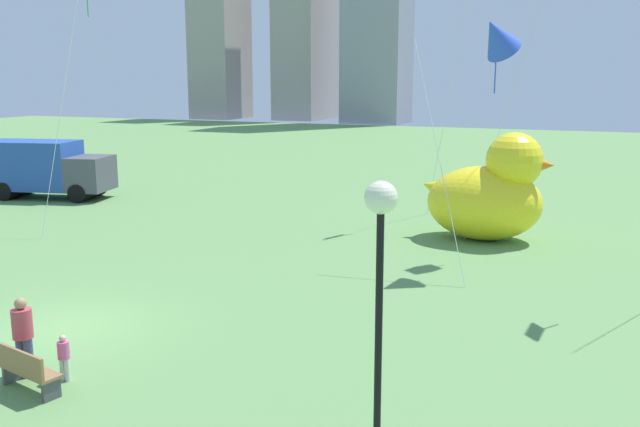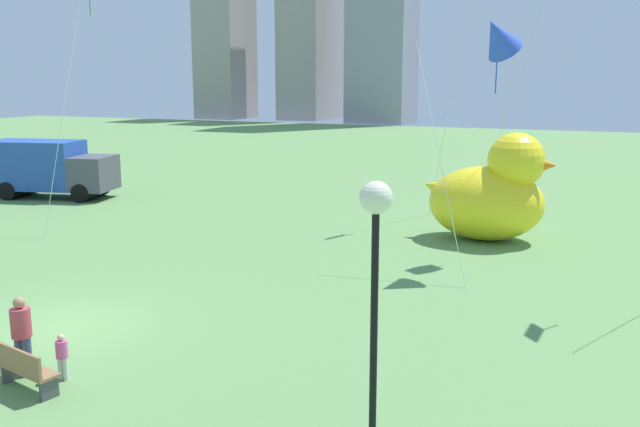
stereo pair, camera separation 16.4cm
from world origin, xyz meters
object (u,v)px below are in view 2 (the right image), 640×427
object	(u,v)px
box_truck	(49,169)
person_child	(62,355)
park_bench	(24,368)
giant_inflatable_duck	(491,195)
person_adult	(22,332)
lamppost	(375,240)
kite_blue	(498,37)

from	to	relation	value
box_truck	person_child	bearing A→B (deg)	-45.53
park_bench	giant_inflatable_duck	world-z (taller)	giant_inflatable_duck
person_child	box_truck	xyz separation A→B (m)	(-16.04, 16.34, 0.92)
park_bench	giant_inflatable_duck	xyz separation A→B (m)	(6.14, 16.31, 1.25)
person_adult	lamppost	size ratio (longest dim) A/B	0.37
person_child	lamppost	size ratio (longest dim) A/B	0.22
kite_blue	park_bench	bearing A→B (deg)	-118.18
person_child	kite_blue	size ratio (longest dim) A/B	0.12
person_adult	box_truck	world-z (taller)	box_truck
person_adult	park_bench	bearing A→B (deg)	-42.90
park_bench	kite_blue	bearing A→B (deg)	61.82
park_bench	box_truck	distance (m)	23.20
park_bench	lamppost	bearing A→B (deg)	4.22
person_child	box_truck	distance (m)	22.91
lamppost	park_bench	bearing A→B (deg)	-175.78
giant_inflatable_duck	park_bench	bearing A→B (deg)	-110.64
park_bench	box_truck	size ratio (longest dim) A/B	0.24
person_adult	giant_inflatable_duck	world-z (taller)	giant_inflatable_duck
park_bench	person_child	bearing A→B (deg)	66.19
lamppost	box_truck	xyz separation A→B (m)	(-22.64, 16.51, -2.10)
giant_inflatable_duck	box_truck	xyz separation A→B (m)	(-21.88, 0.71, -0.27)
person_child	giant_inflatable_duck	world-z (taller)	giant_inflatable_duck
giant_inflatable_duck	box_truck	size ratio (longest dim) A/B	0.74
box_truck	lamppost	bearing A→B (deg)	-36.10
giant_inflatable_duck	lamppost	distance (m)	15.92
park_bench	person_adult	xyz separation A→B (m)	(-0.61, 0.57, 0.44)
giant_inflatable_duck	lamppost	world-z (taller)	lamppost
person_child	box_truck	size ratio (longest dim) A/B	0.15
person_child	lamppost	xyz separation A→B (m)	(6.60, -0.17, 3.01)
person_adult	lamppost	xyz separation A→B (m)	(7.52, -0.06, 2.63)
person_adult	kite_blue	distance (m)	15.36
kite_blue	person_adult	bearing A→B (deg)	-121.49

